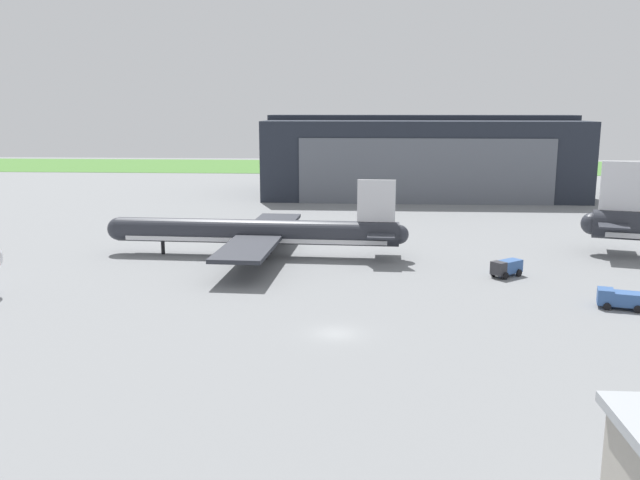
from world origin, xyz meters
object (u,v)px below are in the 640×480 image
at_px(maintenance_hangar, 420,157).
at_px(stair_truck, 506,267).
at_px(pushback_tractor, 621,299).
at_px(airliner_far_right, 257,233).

distance_m(maintenance_hangar, stair_truck, 83.75).
bearing_deg(pushback_tractor, stair_truck, 125.36).
bearing_deg(stair_truck, airliner_far_right, 163.98).
bearing_deg(stair_truck, maintenance_hangar, 93.27).
bearing_deg(pushback_tractor, airliner_far_right, 151.95).
bearing_deg(airliner_far_right, stair_truck, -16.02).
height_order(maintenance_hangar, pushback_tractor, maintenance_hangar).
bearing_deg(stair_truck, pushback_tractor, -54.64).
distance_m(stair_truck, pushback_tractor, 16.63).
xyz_separation_m(maintenance_hangar, pushback_tractor, (14.37, -96.78, -8.22)).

